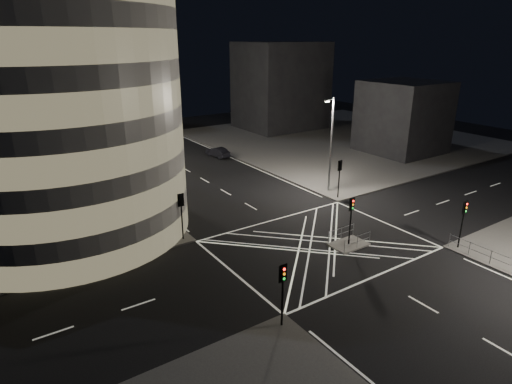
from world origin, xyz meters
TOP-DOWN VIEW (x-y plane):
  - ground at (0.00, 0.00)m, footprint 120.00×120.00m
  - sidewalk_far_right at (29.00, 27.00)m, footprint 42.00×42.00m
  - central_island at (2.00, -1.50)m, footprint 3.00×2.00m
  - building_right_far at (26.00, 40.00)m, footprint 14.00×12.00m
  - building_right_near at (30.00, 16.00)m, footprint 10.00×10.00m
  - building_far_end at (-4.00, 58.00)m, footprint 18.00×8.00m
  - tree_a at (-10.50, 9.00)m, footprint 4.96×4.96m
  - tree_b at (-10.50, 15.00)m, footprint 4.99×4.99m
  - tree_c at (-10.50, 21.00)m, footprint 3.62×3.62m
  - tree_d at (-10.50, 27.00)m, footprint 4.97×4.97m
  - tree_e at (-10.50, 33.00)m, footprint 4.43×4.43m
  - traffic_signal_fl at (-8.80, 6.80)m, footprint 0.55×0.22m
  - traffic_signal_nl at (-8.80, -6.80)m, footprint 0.55×0.22m
  - traffic_signal_fr at (8.80, 6.80)m, footprint 0.55×0.22m
  - traffic_signal_nr at (8.80, -6.80)m, footprint 0.55×0.22m
  - traffic_signal_island at (2.00, -1.50)m, footprint 0.55×0.22m
  - street_lamp_left_near at (-9.44, 12.00)m, footprint 1.25×0.25m
  - street_lamp_left_far at (-9.44, 30.00)m, footprint 1.25×0.25m
  - street_lamp_right_far at (9.44, 9.00)m, footprint 1.25×0.25m
  - railing_island_south at (2.00, -2.40)m, footprint 2.80×0.06m
  - railing_island_north at (2.00, -0.60)m, footprint 2.80×0.06m
  - sedan at (6.39, 28.37)m, footprint 1.98×4.26m

SIDE VIEW (x-z plane):
  - ground at x=0.00m, z-range 0.00..0.00m
  - sidewalk_far_right at x=29.00m, z-range 0.00..0.15m
  - central_island at x=2.00m, z-range 0.00..0.15m
  - sedan at x=6.39m, z-range 0.00..1.35m
  - railing_island_south at x=2.00m, z-range 0.15..1.25m
  - railing_island_north at x=2.00m, z-range 0.15..1.25m
  - traffic_signal_fl at x=-8.80m, z-range 0.91..4.91m
  - traffic_signal_nl at x=-8.80m, z-range 0.91..4.91m
  - traffic_signal_fr at x=8.80m, z-range 0.91..4.91m
  - traffic_signal_nr at x=8.80m, z-range 0.91..4.91m
  - traffic_signal_island at x=2.00m, z-range 0.91..4.91m
  - tree_e at x=-10.50m, z-range 0.99..7.79m
  - tree_c at x=-10.50m, z-range 1.36..7.97m
  - tree_d at x=-10.50m, z-range 1.05..8.58m
  - building_right_near at x=30.00m, z-range 0.15..10.15m
  - tree_b at x=-10.50m, z-range 1.23..9.15m
  - tree_a at x=-10.50m, z-range 1.26..9.19m
  - street_lamp_left_near at x=-9.44m, z-range 0.54..10.54m
  - street_lamp_left_far at x=-9.44m, z-range 0.54..10.54m
  - street_lamp_right_far at x=9.44m, z-range 0.54..10.54m
  - building_right_far at x=26.00m, z-range 0.15..15.15m
  - building_far_end at x=-4.00m, z-range 0.00..18.00m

